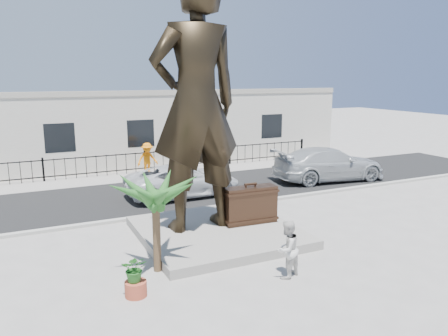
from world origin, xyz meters
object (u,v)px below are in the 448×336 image
at_px(statue, 196,104).
at_px(car_white, 183,180).
at_px(tourist, 287,249).
at_px(suitcase, 250,205).

xyz_separation_m(statue, car_white, (1.30, 5.05, -3.85)).
bearing_deg(car_white, tourist, 177.35).
bearing_deg(tourist, statue, -97.84).
xyz_separation_m(tourist, car_white, (0.29, 9.19, -0.07)).
distance_m(statue, tourist, 5.69).
xyz_separation_m(statue, suitcase, (1.89, -0.41, -3.63)).
xyz_separation_m(suitcase, car_white, (-0.59, 5.46, -0.22)).
xyz_separation_m(suitcase, tourist, (-0.88, -3.73, -0.15)).
relative_size(statue, suitcase, 4.53).
bearing_deg(tourist, suitcase, -124.86).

